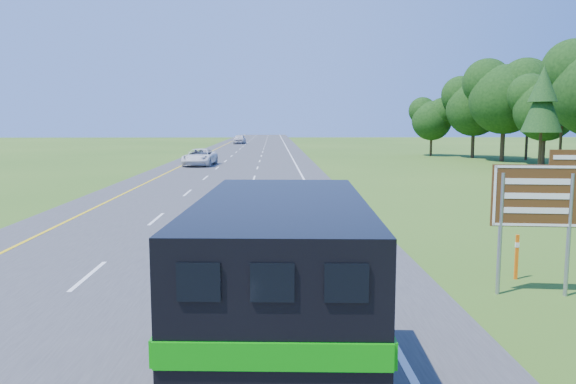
% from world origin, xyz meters
% --- Properties ---
extents(road, '(15.00, 260.00, 0.04)m').
position_xyz_m(road, '(0.00, 50.00, 0.02)').
color(road, '#38383A').
rests_on(road, ground).
extents(lane_markings, '(11.15, 260.00, 0.01)m').
position_xyz_m(lane_markings, '(0.00, 50.00, 0.04)').
color(lane_markings, yellow).
rests_on(lane_markings, road).
extents(horse_truck, '(2.55, 7.21, 3.15)m').
position_xyz_m(horse_truck, '(3.37, 3.95, 1.72)').
color(horse_truck, black).
rests_on(horse_truck, road).
extents(white_suv, '(3.07, 5.96, 1.61)m').
position_xyz_m(white_suv, '(-3.78, 49.91, 0.84)').
color(white_suv, silver).
rests_on(white_suv, road).
extents(far_car, '(2.43, 5.37, 1.79)m').
position_xyz_m(far_car, '(-3.11, 103.85, 0.93)').
color(far_car, silver).
rests_on(far_car, road).
extents(exit_sign, '(2.10, 0.33, 3.57)m').
position_xyz_m(exit_sign, '(9.59, 9.08, 2.32)').
color(exit_sign, gray).
rests_on(exit_sign, ground).
extents(delineator, '(0.10, 0.06, 1.22)m').
position_xyz_m(delineator, '(9.77, 10.48, 0.65)').
color(delineator, '#FF610D').
rests_on(delineator, ground).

